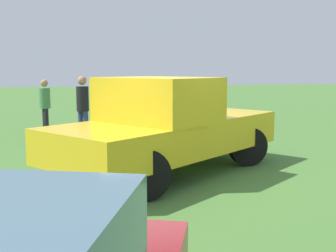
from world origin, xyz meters
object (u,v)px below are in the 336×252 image
at_px(pickup_truck, 164,124).
at_px(person_bystander, 83,105).
at_px(traffic_cone, 195,127).
at_px(person_visitor, 45,104).

relative_size(pickup_truck, person_bystander, 2.83).
bearing_deg(pickup_truck, traffic_cone, 29.56).
bearing_deg(person_visitor, person_bystander, -73.38).
relative_size(pickup_truck, person_visitor, 3.05).
bearing_deg(person_visitor, traffic_cone, -31.35).
relative_size(person_bystander, traffic_cone, 3.24).
distance_m(person_visitor, traffic_cone, 4.51).
xyz_separation_m(person_bystander, person_visitor, (-1.00, 1.78, -0.09)).
bearing_deg(pickup_truck, person_visitor, 77.82).
relative_size(person_visitor, traffic_cone, 3.01).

